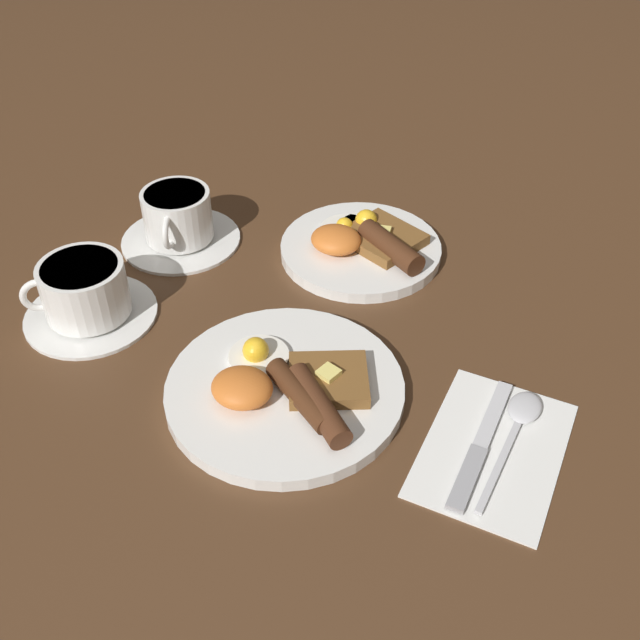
# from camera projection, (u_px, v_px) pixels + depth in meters

# --- Properties ---
(ground_plane) EXTENTS (3.00, 3.00, 0.00)m
(ground_plane) POSITION_uv_depth(u_px,v_px,m) (285.00, 394.00, 0.79)
(ground_plane) COLOR #4C301C
(breakfast_plate_near) EXTENTS (0.25, 0.25, 0.04)m
(breakfast_plate_near) POSITION_uv_depth(u_px,v_px,m) (285.00, 388.00, 0.78)
(breakfast_plate_near) COLOR white
(breakfast_plate_near) RESTS_ON ground_plane
(breakfast_plate_far) EXTENTS (0.21, 0.21, 0.04)m
(breakfast_plate_far) POSITION_uv_depth(u_px,v_px,m) (362.00, 245.00, 0.98)
(breakfast_plate_far) COLOR white
(breakfast_plate_far) RESTS_ON ground_plane
(teacup_near) EXTENTS (0.16, 0.16, 0.07)m
(teacup_near) POSITION_uv_depth(u_px,v_px,m) (85.00, 294.00, 0.87)
(teacup_near) COLOR white
(teacup_near) RESTS_ON ground_plane
(teacup_far) EXTENTS (0.16, 0.16, 0.07)m
(teacup_far) POSITION_uv_depth(u_px,v_px,m) (178.00, 221.00, 0.99)
(teacup_far) COLOR white
(teacup_far) RESTS_ON ground_plane
(napkin) EXTENTS (0.14, 0.19, 0.01)m
(napkin) POSITION_uv_depth(u_px,v_px,m) (493.00, 448.00, 0.73)
(napkin) COLOR white
(napkin) RESTS_ON ground_plane
(knife) EXTENTS (0.03, 0.18, 0.01)m
(knife) POSITION_uv_depth(u_px,v_px,m) (479.00, 449.00, 0.72)
(knife) COLOR silver
(knife) RESTS_ON napkin
(spoon) EXTENTS (0.04, 0.17, 0.01)m
(spoon) POSITION_uv_depth(u_px,v_px,m) (519.00, 419.00, 0.75)
(spoon) COLOR silver
(spoon) RESTS_ON napkin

